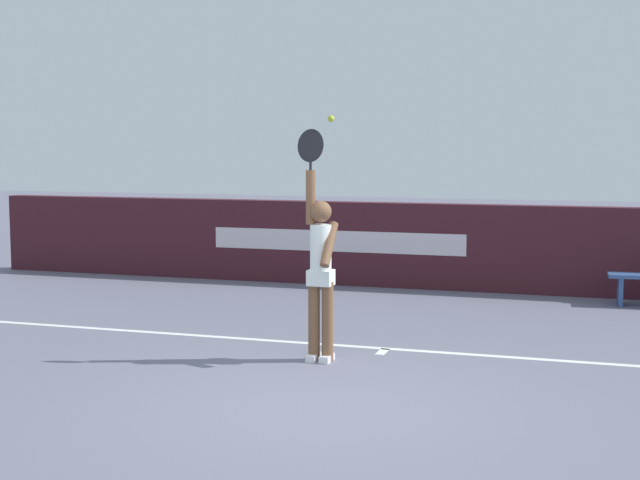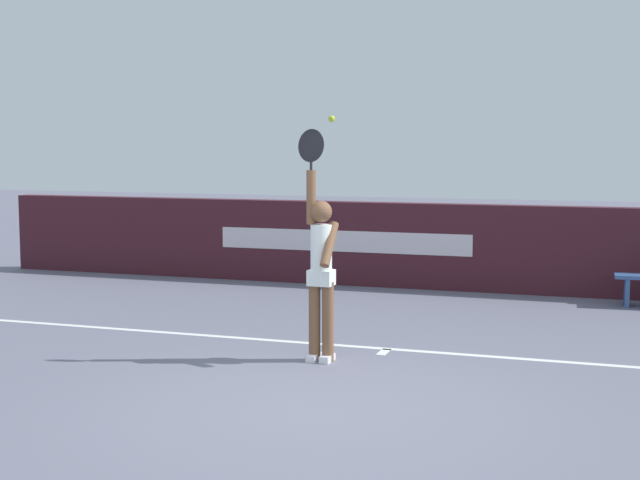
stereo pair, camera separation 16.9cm
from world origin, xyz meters
name	(u,v)px [view 1 (the left image)]	position (x,y,z in m)	size (l,w,h in m)	color
ground_plane	(322,407)	(0.00, 0.00, 0.00)	(60.00, 60.00, 0.00)	slate
court_lines	(315,413)	(0.00, -0.20, 0.00)	(11.09, 5.21, 0.00)	white
back_wall	(451,247)	(0.00, 6.62, 0.66)	(15.77, 0.30, 1.33)	#3F1821
tennis_player	(320,266)	(-0.52, 1.59, 0.99)	(0.44, 0.38, 2.42)	brown
tennis_ball	(331,119)	(-0.44, 1.69, 2.50)	(0.07, 0.07, 0.07)	#C5D82E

